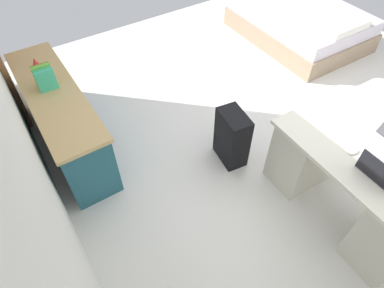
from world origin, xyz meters
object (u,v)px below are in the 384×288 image
at_px(credenza, 62,119).
at_px(bed, 300,23).
at_px(computer_mouse, 353,151).
at_px(figurine_small, 35,62).
at_px(desk, 348,186).
at_px(suitcase_black, 232,137).
at_px(laptop, 380,173).

distance_m(credenza, bed, 3.73).
relative_size(computer_mouse, figurine_small, 0.91).
relative_size(credenza, computer_mouse, 18.00).
xyz_separation_m(desk, computer_mouse, (0.10, 0.01, 0.37)).
bearing_deg(desk, suitcase_black, 22.05).
bearing_deg(laptop, computer_mouse, -11.11).
xyz_separation_m(suitcase_black, laptop, (-1.22, -0.37, 0.49)).
bearing_deg(suitcase_black, bed, -51.63).
relative_size(credenza, laptop, 5.66).
distance_m(bed, suitcase_black, 2.74).
height_order(desk, bed, desk).
height_order(desk, credenza, desk).
bearing_deg(bed, computer_mouse, 139.99).
bearing_deg(desk, credenza, 39.32).
bearing_deg(suitcase_black, credenza, 58.82).
bearing_deg(computer_mouse, figurine_small, 36.91).
bearing_deg(laptop, credenza, 36.36).
bearing_deg(suitcase_black, laptop, -154.95).
relative_size(bed, suitcase_black, 3.21).
relative_size(bed, laptop, 6.06).
relative_size(laptop, figurine_small, 2.89).
bearing_deg(credenza, desk, -140.68).
distance_m(desk, credenza, 2.81).
distance_m(bed, computer_mouse, 3.08).
bearing_deg(desk, laptop, 158.33).
bearing_deg(bed, suitcase_black, 120.04).
relative_size(credenza, figurine_small, 16.36).
height_order(desk, laptop, laptop).
relative_size(desk, computer_mouse, 14.63).
xyz_separation_m(suitcase_black, computer_mouse, (-0.96, -0.42, 0.45)).
height_order(credenza, bed, credenza).
xyz_separation_m(desk, bed, (2.43, -1.94, -0.14)).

